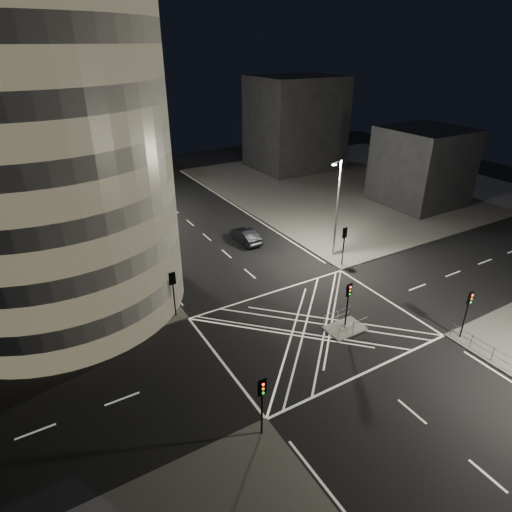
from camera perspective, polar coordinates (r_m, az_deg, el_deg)
ground at (r=34.53m, az=7.54°, el=-9.36°), size 120.00×120.00×0.00m
sidewalk_far_right at (r=70.40m, az=13.16°, el=9.47°), size 42.00×42.00×0.15m
central_island at (r=34.67m, az=11.73°, el=-9.43°), size 3.00×2.00×0.15m
building_right_far at (r=76.60m, az=5.21°, el=17.25°), size 14.00×12.00×15.00m
building_right_near at (r=62.65m, az=21.21°, el=11.09°), size 10.00×10.00×10.00m
building_far_end at (r=81.52m, az=-21.34°, el=17.17°), size 18.00×8.00×18.00m
tree_a at (r=35.05m, az=-15.12°, el=-0.52°), size 5.04×5.04×7.46m
tree_b at (r=40.34m, az=-17.59°, el=3.01°), size 4.75×4.75×7.41m
tree_c at (r=45.79m, az=-19.51°, el=5.79°), size 3.89×3.89×7.10m
tree_d at (r=51.37m, az=-21.03°, el=7.93°), size 5.49×5.49×8.16m
tree_e at (r=57.30m, az=-22.08°, el=8.68°), size 3.75×3.75×6.31m
traffic_signal_fl at (r=34.43m, az=-11.01°, el=-3.97°), size 0.55×0.22×4.00m
traffic_signal_nl at (r=24.49m, az=0.80°, el=-18.26°), size 0.55×0.22×4.00m
traffic_signal_fr at (r=42.58m, az=11.68°, el=2.20°), size 0.55×0.22×4.00m
traffic_signal_nr at (r=35.03m, az=26.42°, el=-5.99°), size 0.55×0.22×4.00m
traffic_signal_island at (r=33.10m, az=12.19°, el=-5.45°), size 0.55×0.22×4.00m
street_lamp_left_near at (r=37.58m, az=-15.04°, el=2.81°), size 1.25×0.25×10.00m
street_lamp_left_far at (r=54.26m, az=-20.62°, el=9.38°), size 1.25×0.25×10.00m
street_lamp_right_far at (r=43.51m, az=10.74°, el=6.58°), size 1.25×0.25×10.00m
railing_island_south at (r=33.80m, az=12.84°, el=-9.32°), size 2.80×0.06×1.10m
railing_island_north at (r=34.85m, az=10.85°, el=-7.87°), size 2.80×0.06×1.10m
sedan at (r=47.69m, az=-1.43°, el=2.71°), size 1.78×4.78×1.56m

